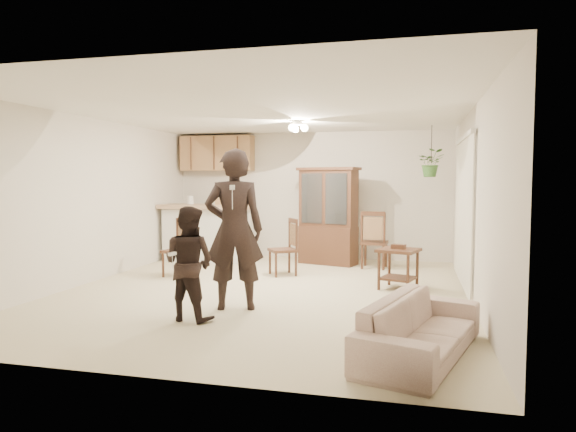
% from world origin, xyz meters
% --- Properties ---
extents(floor, '(6.50, 6.50, 0.00)m').
position_xyz_m(floor, '(0.00, 0.00, 0.00)').
color(floor, '#C5B895').
rests_on(floor, ground).
extents(ceiling, '(5.50, 6.50, 0.02)m').
position_xyz_m(ceiling, '(0.00, 0.00, 2.50)').
color(ceiling, white).
rests_on(ceiling, wall_back).
extents(wall_back, '(5.50, 0.02, 2.50)m').
position_xyz_m(wall_back, '(0.00, 3.25, 1.25)').
color(wall_back, beige).
rests_on(wall_back, ground).
extents(wall_front, '(5.50, 0.02, 2.50)m').
position_xyz_m(wall_front, '(0.00, -3.25, 1.25)').
color(wall_front, beige).
rests_on(wall_front, ground).
extents(wall_left, '(0.02, 6.50, 2.50)m').
position_xyz_m(wall_left, '(-2.75, 0.00, 1.25)').
color(wall_left, beige).
rests_on(wall_left, ground).
extents(wall_right, '(0.02, 6.50, 2.50)m').
position_xyz_m(wall_right, '(2.75, 0.00, 1.25)').
color(wall_right, beige).
rests_on(wall_right, ground).
extents(breakfast_bar, '(1.60, 0.55, 1.00)m').
position_xyz_m(breakfast_bar, '(-1.85, 2.35, 0.50)').
color(breakfast_bar, silver).
rests_on(breakfast_bar, floor).
extents(bar_top, '(1.75, 0.70, 0.08)m').
position_xyz_m(bar_top, '(-1.85, 2.35, 1.05)').
color(bar_top, tan).
rests_on(bar_top, breakfast_bar).
extents(upper_cabinets, '(1.50, 0.34, 0.70)m').
position_xyz_m(upper_cabinets, '(-1.90, 3.07, 2.10)').
color(upper_cabinets, olive).
rests_on(upper_cabinets, wall_back).
extents(vertical_blinds, '(0.06, 2.30, 2.10)m').
position_xyz_m(vertical_blinds, '(2.71, 0.90, 1.10)').
color(vertical_blinds, silver).
rests_on(vertical_blinds, wall_right).
extents(ceiling_fixture, '(0.36, 0.36, 0.20)m').
position_xyz_m(ceiling_fixture, '(0.20, 1.20, 2.40)').
color(ceiling_fixture, beige).
rests_on(ceiling_fixture, ceiling).
extents(hanging_plant, '(0.43, 0.37, 0.48)m').
position_xyz_m(hanging_plant, '(2.30, 2.40, 1.85)').
color(hanging_plant, '#2C5722').
rests_on(hanging_plant, ceiling).
extents(plant_cord, '(0.01, 0.01, 0.65)m').
position_xyz_m(plant_cord, '(2.30, 2.40, 2.17)').
color(plant_cord, black).
rests_on(plant_cord, ceiling).
extents(sofa, '(1.25, 2.01, 0.73)m').
position_xyz_m(sofa, '(2.10, -2.22, 0.37)').
color(sofa, beige).
rests_on(sofa, floor).
extents(adult, '(0.76, 0.61, 1.80)m').
position_xyz_m(adult, '(-0.07, -1.03, 0.90)').
color(adult, black).
rests_on(adult, floor).
extents(child, '(0.74, 0.62, 1.35)m').
position_xyz_m(child, '(-0.40, -1.60, 0.68)').
color(child, black).
rests_on(child, floor).
extents(china_hutch, '(1.21, 0.73, 1.79)m').
position_xyz_m(china_hutch, '(0.49, 2.56, 0.88)').
color(china_hutch, '#351D13').
rests_on(china_hutch, floor).
extents(side_table, '(0.66, 0.66, 0.64)m').
position_xyz_m(side_table, '(1.82, 0.60, 0.30)').
color(side_table, '#351D13').
rests_on(side_table, floor).
extents(chair_bar, '(0.51, 0.51, 0.93)m').
position_xyz_m(chair_bar, '(-1.66, 0.73, 0.26)').
color(chair_bar, '#351D13').
rests_on(chair_bar, floor).
extents(chair_hutch_left, '(0.57, 0.57, 0.93)m').
position_xyz_m(chair_hutch_left, '(-0.05, 1.26, 0.26)').
color(chair_hutch_left, '#351D13').
rests_on(chair_hutch_left, floor).
extents(chair_hutch_right, '(0.48, 0.48, 1.02)m').
position_xyz_m(chair_hutch_right, '(1.35, 2.31, 0.29)').
color(chair_hutch_right, '#351D13').
rests_on(chair_hutch_right, floor).
extents(controller_adult, '(0.10, 0.17, 0.05)m').
position_xyz_m(controller_adult, '(0.07, -1.46, 1.48)').
color(controller_adult, white).
rests_on(controller_adult, adult).
extents(controller_child, '(0.05, 0.11, 0.03)m').
position_xyz_m(controller_child, '(-0.45, -1.89, 0.78)').
color(controller_child, white).
rests_on(controller_child, child).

